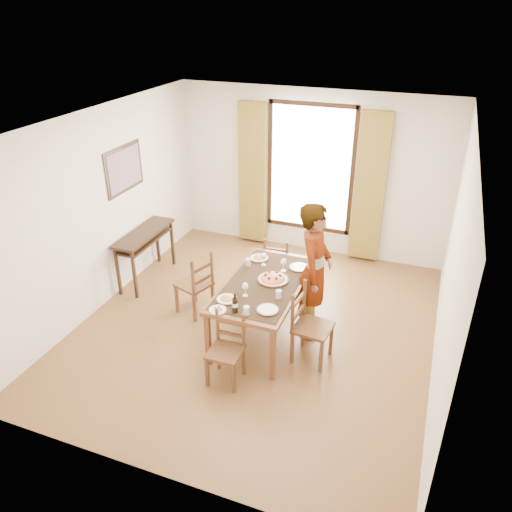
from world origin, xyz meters
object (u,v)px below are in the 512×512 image
(dining_table, at_px, (264,287))
(pasta_platter, at_px, (273,277))
(console_table, at_px, (145,239))
(man, at_px, (314,271))

(dining_table, relative_size, pasta_platter, 4.39)
(pasta_platter, bearing_deg, console_table, 165.26)
(pasta_platter, bearing_deg, man, 18.99)
(console_table, height_order, dining_table, console_table)
(man, xyz_separation_m, pasta_platter, (-0.49, -0.17, -0.09))
(dining_table, bearing_deg, pasta_platter, 44.72)
(dining_table, xyz_separation_m, man, (0.57, 0.25, 0.21))
(man, bearing_deg, pasta_platter, 105.98)
(console_table, distance_m, pasta_platter, 2.33)
(dining_table, distance_m, pasta_platter, 0.17)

